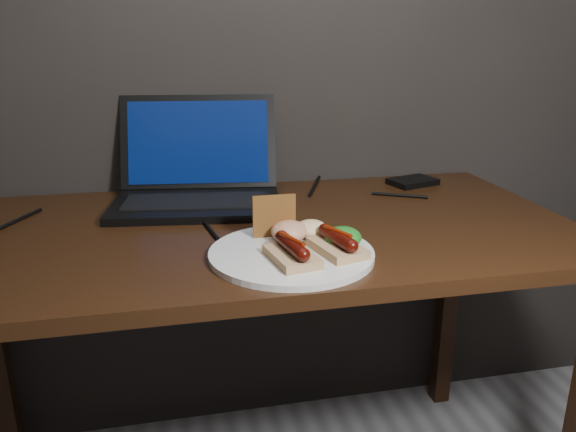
# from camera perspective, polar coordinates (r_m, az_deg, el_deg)

# --- Properties ---
(desk) EXTENTS (1.40, 0.70, 0.75)m
(desk) POSITION_cam_1_polar(r_m,az_deg,el_deg) (1.25, -3.54, -4.85)
(desk) COLOR #341D0D
(desk) RESTS_ON ground
(laptop) EXTENTS (0.43, 0.37, 0.25)m
(laptop) POSITION_cam_1_polar(r_m,az_deg,el_deg) (1.39, -9.20, 3.66)
(laptop) COLOR black
(laptop) RESTS_ON desk
(hard_drive) EXTENTS (0.14, 0.12, 0.02)m
(hard_drive) POSITION_cam_1_polar(r_m,az_deg,el_deg) (1.58, 12.55, 3.43)
(hard_drive) COLOR black
(hard_drive) RESTS_ON desk
(desk_cables) EXTENTS (1.02, 0.47, 0.01)m
(desk_cables) POSITION_cam_1_polar(r_m,az_deg,el_deg) (1.35, -5.49, 1.12)
(desk_cables) COLOR black
(desk_cables) RESTS_ON desk
(plate) EXTENTS (0.32, 0.32, 0.01)m
(plate) POSITION_cam_1_polar(r_m,az_deg,el_deg) (1.04, 0.35, -3.84)
(plate) COLOR silver
(plate) RESTS_ON desk
(bread_sausage_center) EXTENTS (0.09, 0.13, 0.04)m
(bread_sausage_center) POSITION_cam_1_polar(r_m,az_deg,el_deg) (0.99, 0.41, -3.65)
(bread_sausage_center) COLOR tan
(bread_sausage_center) RESTS_ON plate
(bread_sausage_right) EXTENTS (0.10, 0.13, 0.04)m
(bread_sausage_right) POSITION_cam_1_polar(r_m,az_deg,el_deg) (1.03, 5.03, -2.81)
(bread_sausage_right) COLOR tan
(bread_sausage_right) RESTS_ON plate
(crispbread) EXTENTS (0.09, 0.01, 0.08)m
(crispbread) POSITION_cam_1_polar(r_m,az_deg,el_deg) (1.10, -1.41, 0.00)
(crispbread) COLOR #956028
(crispbread) RESTS_ON plate
(salad_greens) EXTENTS (0.07, 0.07, 0.04)m
(salad_greens) POSITION_cam_1_polar(r_m,az_deg,el_deg) (1.06, 5.61, -2.17)
(salad_greens) COLOR #115110
(salad_greens) RESTS_ON plate
(salsa_mound) EXTENTS (0.07, 0.07, 0.04)m
(salsa_mound) POSITION_cam_1_polar(r_m,az_deg,el_deg) (1.08, 0.15, -1.55)
(salsa_mound) COLOR #A91710
(salsa_mound) RESTS_ON plate
(coleslaw_mound) EXTENTS (0.06, 0.06, 0.04)m
(coleslaw_mound) POSITION_cam_1_polar(r_m,az_deg,el_deg) (1.10, 2.37, -1.33)
(coleslaw_mound) COLOR beige
(coleslaw_mound) RESTS_ON plate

